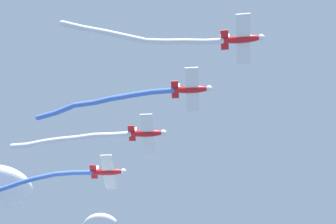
{
  "coord_description": "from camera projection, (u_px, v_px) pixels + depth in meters",
  "views": [
    {
      "loc": [
        -41.01,
        -13.61,
        6.26
      ],
      "look_at": [
        6.06,
        14.28,
        71.47
      ],
      "focal_mm": 63.15,
      "sensor_mm": 36.0,
      "label": 1
    }
  ],
  "objects": [
    {
      "name": "airplane_left_wing",
      "position": [
        192.0,
        89.0,
        82.31
      ],
      "size": [
        7.66,
        5.97,
        1.95
      ],
      "rotation": [
        0.0,
        0.0,
        5.19
      ],
      "color": "red"
    },
    {
      "name": "airplane_slot",
      "position": [
        108.0,
        172.0,
        93.58
      ],
      "size": [
        7.64,
        5.96,
        1.95
      ],
      "rotation": [
        0.0,
        0.0,
        5.2
      ],
      "color": "red"
    },
    {
      "name": "smoke_trail_left_wing",
      "position": [
        102.0,
        102.0,
        84.24
      ],
      "size": [
        6.03,
        20.6,
        1.8
      ],
      "color": "#4C75DB"
    },
    {
      "name": "airplane_lead",
      "position": [
        243.0,
        39.0,
        76.67
      ],
      "size": [
        7.73,
        6.0,
        1.95
      ],
      "rotation": [
        0.0,
        0.0,
        5.16
      ],
      "color": "red"
    },
    {
      "name": "cloud_east",
      "position": [
        4.0,
        186.0,
        101.37
      ],
      "size": [
        12.1,
        9.88,
        4.44
      ],
      "color": "white"
    },
    {
      "name": "smoke_trail_right_wing",
      "position": [
        69.0,
        139.0,
        88.95
      ],
      "size": [
        7.51,
        17.94,
        1.68
      ],
      "color": "white"
    },
    {
      "name": "smoke_trail_lead",
      "position": [
        143.0,
        37.0,
        75.77
      ],
      "size": [
        13.88,
        16.48,
        1.85
      ],
      "color": "white"
    },
    {
      "name": "smoke_trail_slot",
      "position": [
        13.0,
        188.0,
        95.26
      ],
      "size": [
        6.46,
        26.67,
        2.27
      ],
      "color": "#4C75DB"
    },
    {
      "name": "airplane_right_wing",
      "position": [
        147.0,
        133.0,
        87.95
      ],
      "size": [
        7.64,
        5.97,
        1.95
      ],
      "rotation": [
        0.0,
        0.0,
        5.2
      ],
      "color": "red"
    }
  ]
}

